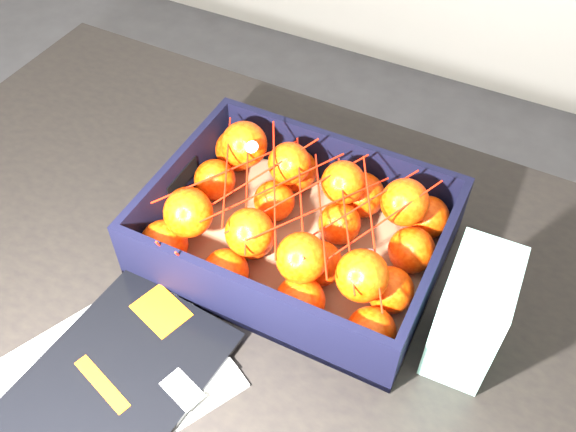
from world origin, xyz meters
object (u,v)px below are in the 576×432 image
at_px(magazine_stack, 113,377).
at_px(retail_carton, 471,314).
at_px(table, 222,283).
at_px(produce_crate, 297,237).

xyz_separation_m(magazine_stack, retail_carton, (0.39, 0.25, 0.08)).
distance_m(table, retail_carton, 0.43).
distance_m(table, magazine_stack, 0.28).
relative_size(table, magazine_stack, 3.51).
distance_m(magazine_stack, produce_crate, 0.33).
height_order(table, magazine_stack, magazine_stack).
xyz_separation_m(produce_crate, retail_carton, (0.27, -0.06, 0.06)).
xyz_separation_m(table, produce_crate, (0.11, 0.05, 0.13)).
bearing_deg(magazine_stack, retail_carton, 32.42).
relative_size(magazine_stack, retail_carton, 1.98).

